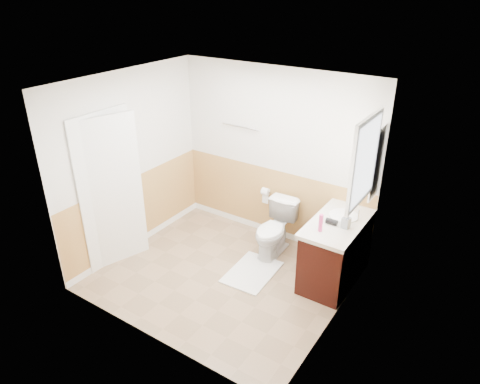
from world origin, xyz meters
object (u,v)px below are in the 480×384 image
Objects in this scene: toilet at (274,230)px; soap_dispenser at (346,220)px; vanity_cabinet at (335,252)px; lotion_bottle at (321,223)px; bath_mat at (252,272)px.

soap_dispenser reaches higher than toilet.
lotion_bottle is (-0.10, -0.33, 0.56)m from vanity_cabinet.
bath_mat is 1.46m from soap_dispenser.
soap_dispenser is at bearing 47.13° from lotion_bottle.
vanity_cabinet is 5.00× the size of lotion_bottle.
soap_dispenser reaches higher than vanity_cabinet.
soap_dispenser is at bearing -12.75° from toilet.
toilet is 3.87× the size of soap_dispenser.
toilet is 1.10m from lotion_bottle.
toilet is at bearing 90.00° from bath_mat.
toilet is 1.21m from soap_dispenser.
vanity_cabinet is at bearing 73.27° from lotion_bottle.
soap_dispenser is at bearing 20.01° from bath_mat.
bath_mat is at bearing -159.99° from soap_dispenser.
vanity_cabinet is (0.93, -0.09, 0.02)m from toilet.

